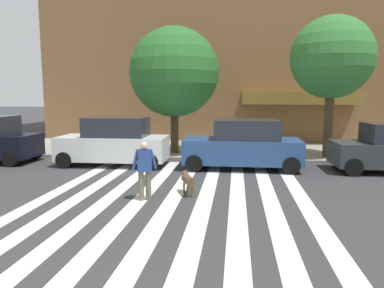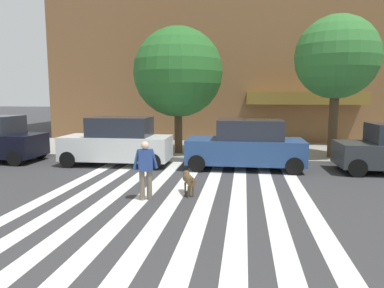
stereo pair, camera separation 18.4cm
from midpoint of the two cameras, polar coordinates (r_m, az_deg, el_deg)
name	(u,v)px [view 2 (the right image)]	position (r m, az deg, el deg)	size (l,w,h in m)	color
ground_plane	(142,212)	(8.99, -7.59, -10.91)	(160.00, 160.00, 0.00)	#353538
sidewalk_far	(196,149)	(18.58, 0.96, -0.86)	(80.00, 6.00, 0.15)	gray
crosswalk_stripes	(164,213)	(8.85, -3.97, -11.13)	(7.65, 13.47, 0.01)	silver
parked_car_behind_first	(118,142)	(14.95, -11.61, 0.29)	(4.49, 1.94, 2.00)	silver
parked_car_third_in_line	(246,145)	(14.05, 9.12, -0.21)	(4.56, 2.01, 1.95)	navy
street_tree_nearest	(178,72)	(16.82, -1.94, 11.50)	(4.18, 4.18, 5.91)	#4C3823
street_tree_middle	(337,58)	(16.89, 22.67, 12.75)	(3.58, 3.58, 6.17)	#4C3823
pedestrian_dog_walker	(145,167)	(9.78, -7.02, -3.74)	(0.69, 0.36, 1.64)	#6B6051
dog_on_leash	(189,180)	(10.33, -0.02, -5.80)	(0.51, 0.98, 0.65)	brown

